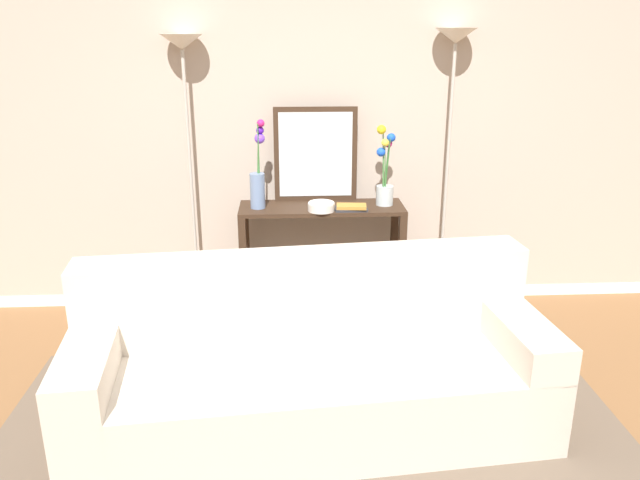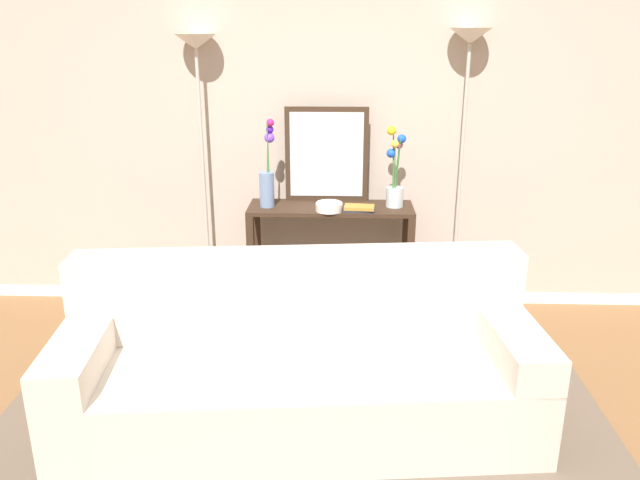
{
  "view_description": "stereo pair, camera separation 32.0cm",
  "coord_description": "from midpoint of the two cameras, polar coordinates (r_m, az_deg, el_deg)",
  "views": [
    {
      "loc": [
        -0.21,
        -2.24,
        2.01
      ],
      "look_at": [
        -0.02,
        1.26,
        0.82
      ],
      "focal_mm": 35.35,
      "sensor_mm": 36.0,
      "label": 1
    },
    {
      "loc": [
        0.11,
        -2.24,
        2.01
      ],
      "look_at": [
        -0.02,
        1.26,
        0.82
      ],
      "focal_mm": 35.35,
      "sensor_mm": 36.0,
      "label": 2
    }
  ],
  "objects": [
    {
      "name": "vase_tall_flowers",
      "position": [
        4.29,
        -2.65,
        5.6
      ],
      "size": [
        0.11,
        0.11,
        0.6
      ],
      "color": "#6B84AD",
      "rests_on": "console_table"
    },
    {
      "name": "console_table",
      "position": [
        4.43,
        3.04,
        -0.28
      ],
      "size": [
        1.14,
        0.37,
        0.83
      ],
      "color": "#382619",
      "rests_on": "ground"
    },
    {
      "name": "book_stack",
      "position": [
        4.24,
        5.73,
        2.83
      ],
      "size": [
        0.22,
        0.13,
        0.04
      ],
      "color": "#2D2D33",
      "rests_on": "console_table"
    },
    {
      "name": "couch",
      "position": [
        3.33,
        1.0,
        -11.77
      ],
      "size": [
        2.46,
        1.08,
        0.88
      ],
      "color": "beige",
      "rests_on": "ground"
    },
    {
      "name": "vase_short_flowers",
      "position": [
        4.34,
        8.91,
        5.5
      ],
      "size": [
        0.13,
        0.12,
        0.55
      ],
      "color": "silver",
      "rests_on": "console_table"
    },
    {
      "name": "back_wall",
      "position": [
        4.57,
        2.81,
        10.97
      ],
      "size": [
        12.0,
        0.15,
        2.79
      ],
      "color": "white",
      "rests_on": "ground"
    },
    {
      "name": "wall_mirror",
      "position": [
        4.42,
        2.69,
        7.71
      ],
      "size": [
        0.58,
        0.02,
        0.66
      ],
      "color": "#382619",
      "rests_on": "console_table"
    },
    {
      "name": "area_rug",
      "position": [
        3.37,
        1.02,
        -17.71
      ],
      "size": [
        3.28,
        1.9,
        0.01
      ],
      "color": "brown",
      "rests_on": "ground"
    },
    {
      "name": "fruit_bowl",
      "position": [
        4.23,
        3.0,
        3.02
      ],
      "size": [
        0.18,
        0.18,
        0.06
      ],
      "color": "silver",
      "rests_on": "console_table"
    },
    {
      "name": "floor_lamp_left",
      "position": [
        4.43,
        -8.84,
        12.5
      ],
      "size": [
        0.28,
        0.28,
        1.97
      ],
      "color": "#B7B2A8",
      "rests_on": "ground"
    },
    {
      "name": "floor_lamp_right",
      "position": [
        4.46,
        15.16,
        12.5
      ],
      "size": [
        0.28,
        0.28,
        2.0
      ],
      "color": "#B7B2A8",
      "rests_on": "ground"
    },
    {
      "name": "book_row_under_console",
      "position": [
        4.62,
        -1.1,
        -6.22
      ],
      "size": [
        0.27,
        0.18,
        0.13
      ],
      "color": "#6B3360",
      "rests_on": "ground"
    }
  ]
}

